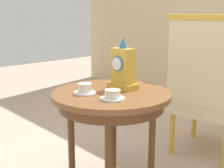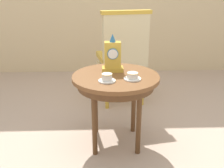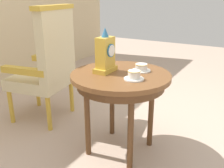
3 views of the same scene
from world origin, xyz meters
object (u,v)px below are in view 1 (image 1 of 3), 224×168
side_table (111,103)px  mantel_clock (123,68)px  teacup_right (113,95)px  armchair (206,85)px  teacup_left (85,89)px

side_table → mantel_clock: 0.24m
teacup_right → armchair: (-0.00, 0.99, -0.10)m
side_table → mantel_clock: mantel_clock is taller
side_table → armchair: 0.89m
side_table → teacup_left: teacup_left is taller
mantel_clock → teacup_left: bearing=-101.8°
mantel_clock → armchair: size_ratio=0.29×
teacup_right → teacup_left: bearing=-169.1°
side_table → teacup_left: bearing=-117.8°
teacup_left → mantel_clock: (0.06, 0.27, 0.11)m
mantel_clock → armchair: armchair is taller
teacup_right → armchair: 1.00m
side_table → armchair: armchair is taller
teacup_right → mantel_clock: size_ratio=0.43×
teacup_right → armchair: size_ratio=0.13×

